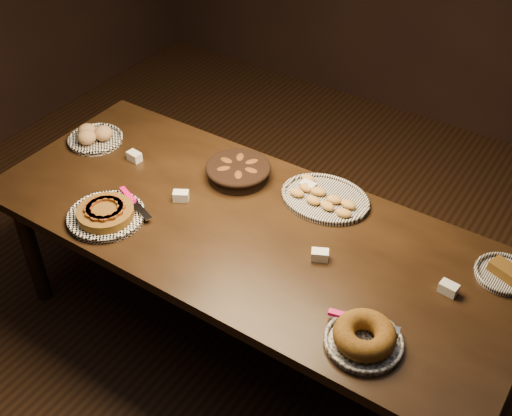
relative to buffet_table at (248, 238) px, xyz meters
The scene contains 9 objects.
ground 0.68m from the buffet_table, ahead, with size 5.00×5.00×0.00m, color black.
buffet_table is the anchor object (origin of this frame).
apple_tart_plate 0.63m from the buffet_table, 150.98° to the right, with size 0.36×0.36×0.07m.
madeleine_platter 0.40m from the buffet_table, 59.89° to the left, with size 0.41×0.34×0.05m.
bundt_cake_plate 0.78m from the buffet_table, 23.29° to the right, with size 0.32×0.30×0.09m.
croissant_basket 0.37m from the buffet_table, 131.37° to the left, with size 0.35×0.35×0.08m.
bread_roll_plate 1.03m from the buffet_table, behind, with size 0.28×0.28×0.09m.
loaf_plate 1.07m from the buffet_table, 16.89° to the left, with size 0.24×0.24×0.06m.
tent_cards 0.15m from the buffet_table, 66.80° to the left, with size 1.68×0.44×0.04m.
Camera 1 is at (1.19, -1.73, 2.58)m, focal length 45.00 mm.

